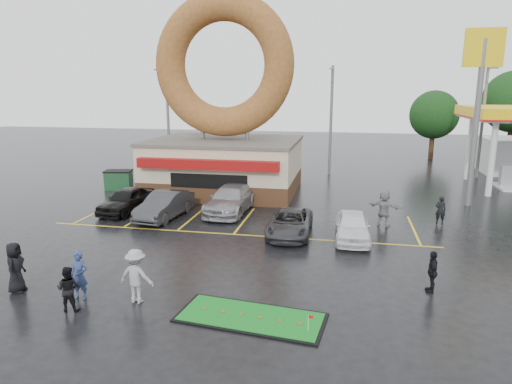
% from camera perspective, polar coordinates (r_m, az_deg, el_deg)
% --- Properties ---
extents(ground, '(120.00, 120.00, 0.00)m').
position_cam_1_polar(ground, '(19.97, -5.23, -8.27)').
color(ground, black).
rests_on(ground, ground).
extents(donut_shop, '(10.20, 8.70, 13.50)m').
position_cam_1_polar(donut_shop, '(32.05, -3.96, 7.95)').
color(donut_shop, '#472B19').
rests_on(donut_shop, ground).
extents(shell_sign, '(2.20, 0.36, 10.60)m').
position_cam_1_polar(shell_sign, '(30.78, 26.22, 11.93)').
color(shell_sign, slate).
rests_on(shell_sign, ground).
extents(streetlight_left, '(0.40, 2.21, 9.00)m').
position_cam_1_polar(streetlight_left, '(40.85, -10.99, 9.24)').
color(streetlight_left, slate).
rests_on(streetlight_left, ground).
extents(streetlight_mid, '(0.40, 2.21, 9.00)m').
position_cam_1_polar(streetlight_mid, '(38.85, 9.36, 9.13)').
color(streetlight_mid, slate).
rests_on(streetlight_mid, ground).
extents(streetlight_right, '(0.40, 2.21, 9.00)m').
position_cam_1_polar(streetlight_right, '(41.20, 26.50, 8.18)').
color(streetlight_right, slate).
rests_on(streetlight_right, ground).
extents(tree_far_d, '(4.90, 4.90, 7.00)m').
position_cam_1_polar(tree_far_d, '(50.63, 21.37, 8.97)').
color(tree_far_d, '#332114').
rests_on(tree_far_d, ground).
extents(car_black, '(2.32, 4.53, 1.47)m').
position_cam_1_polar(car_black, '(27.96, -15.85, -0.97)').
color(car_black, black).
rests_on(car_black, ground).
extents(car_dgrey, '(2.12, 4.72, 1.50)m').
position_cam_1_polar(car_dgrey, '(26.17, -11.35, -1.63)').
color(car_dgrey, '#303032').
rests_on(car_dgrey, ground).
extents(car_silver, '(2.41, 5.44, 1.55)m').
position_cam_1_polar(car_silver, '(26.94, -3.19, -0.92)').
color(car_silver, '#959499').
rests_on(car_silver, ground).
extents(car_grey, '(2.14, 4.51, 1.24)m').
position_cam_1_polar(car_grey, '(22.85, 4.27, -3.86)').
color(car_grey, '#323235').
rests_on(car_grey, ground).
extents(car_white, '(1.73, 4.08, 1.37)m').
position_cam_1_polar(car_white, '(22.49, 11.96, -4.21)').
color(car_white, white).
rests_on(car_white, ground).
extents(person_blue, '(0.64, 0.43, 1.71)m').
position_cam_1_polar(person_blue, '(17.14, -21.21, -9.69)').
color(person_blue, navy).
rests_on(person_blue, ground).
extents(person_blackjkt, '(0.81, 0.67, 1.53)m').
position_cam_1_polar(person_blackjkt, '(16.44, -22.45, -11.12)').
color(person_blackjkt, black).
rests_on(person_blackjkt, ground).
extents(person_hoodie, '(1.28, 0.80, 1.90)m').
position_cam_1_polar(person_hoodie, '(16.25, -14.74, -10.12)').
color(person_hoodie, '#949496').
rests_on(person_hoodie, ground).
extents(person_bystander, '(0.78, 1.02, 1.86)m').
position_cam_1_polar(person_bystander, '(18.60, -27.88, -8.33)').
color(person_bystander, black).
rests_on(person_bystander, ground).
extents(person_cameraman, '(0.38, 0.90, 1.54)m').
position_cam_1_polar(person_cameraman, '(17.72, 21.16, -9.26)').
color(person_cameraman, black).
rests_on(person_cameraman, ground).
extents(person_walker_near, '(1.91, 1.22, 1.97)m').
position_cam_1_polar(person_walker_near, '(25.08, 15.74, -1.94)').
color(person_walker_near, gray).
rests_on(person_walker_near, ground).
extents(person_walker_far, '(0.58, 0.40, 1.52)m').
position_cam_1_polar(person_walker_far, '(26.54, 22.07, -2.11)').
color(person_walker_far, black).
rests_on(person_walker_far, ground).
extents(dumpster, '(2.00, 1.54, 1.30)m').
position_cam_1_polar(dumpster, '(34.59, -16.78, 1.41)').
color(dumpster, '#1B4727').
rests_on(dumpster, ground).
extents(putting_green, '(4.90, 2.56, 0.59)m').
position_cam_1_polar(putting_green, '(15.09, -0.65, -15.37)').
color(putting_green, black).
rests_on(putting_green, ground).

